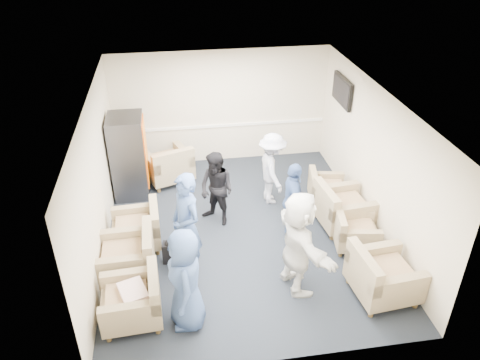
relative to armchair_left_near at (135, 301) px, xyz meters
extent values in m
plane|color=black|center=(1.90, 1.92, -0.35)|extent=(6.00, 6.00, 0.00)
plane|color=white|center=(1.90, 1.92, 2.35)|extent=(6.00, 6.00, 0.00)
cube|color=beige|center=(1.90, 4.92, 1.00)|extent=(5.00, 0.02, 2.70)
cube|color=beige|center=(1.90, -1.08, 1.00)|extent=(5.00, 0.02, 2.70)
cube|color=beige|center=(-0.60, 1.92, 1.00)|extent=(0.02, 6.00, 2.70)
cube|color=beige|center=(4.40, 1.92, 1.00)|extent=(0.02, 6.00, 2.70)
cube|color=white|center=(1.90, 4.90, 0.55)|extent=(4.98, 0.04, 0.06)
cube|color=black|center=(4.34, 3.72, 1.70)|extent=(0.07, 1.00, 0.58)
cube|color=black|center=(4.30, 3.72, 1.70)|extent=(0.01, 0.92, 0.50)
cube|color=#47484E|center=(4.38, 3.72, 1.55)|extent=(0.04, 0.10, 0.25)
cube|color=#93805F|center=(-0.06, 0.00, -0.08)|extent=(0.91, 0.91, 0.29)
cube|color=#A07D58|center=(-0.06, 0.00, 0.11)|extent=(0.63, 0.59, 0.10)
cube|color=#93805F|center=(0.30, 0.02, 0.27)|extent=(0.19, 0.87, 0.41)
cube|color=#93805F|center=(-0.18, 1.01, -0.06)|extent=(0.94, 0.94, 0.30)
cube|color=#A07D58|center=(-0.18, 1.01, 0.14)|extent=(0.65, 0.61, 0.11)
cube|color=#93805F|center=(0.20, 1.02, 0.30)|extent=(0.17, 0.92, 0.43)
cube|color=#93805F|center=(-0.05, 1.81, -0.08)|extent=(0.90, 0.90, 0.28)
cube|color=#A07D58|center=(-0.05, 1.81, 0.11)|extent=(0.62, 0.58, 0.10)
cube|color=#93805F|center=(0.31, 1.83, 0.26)|extent=(0.19, 0.86, 0.40)
cube|color=#93805F|center=(3.87, -0.09, -0.06)|extent=(1.03, 1.03, 0.31)
cube|color=#A07D58|center=(3.87, -0.09, 0.15)|extent=(0.71, 0.67, 0.11)
cube|color=#93805F|center=(3.48, -0.13, 0.32)|extent=(0.24, 0.95, 0.44)
cube|color=#93805F|center=(3.89, 1.17, -0.11)|extent=(0.88, 0.88, 0.25)
cube|color=#A07D58|center=(3.89, 1.17, 0.06)|extent=(0.60, 0.57, 0.09)
cube|color=#93805F|center=(3.58, 1.22, 0.19)|extent=(0.25, 0.77, 0.36)
cube|color=#93805F|center=(3.89, 1.83, -0.06)|extent=(1.03, 1.03, 0.31)
cube|color=#A07D58|center=(3.89, 1.83, 0.15)|extent=(0.71, 0.67, 0.11)
cube|color=#93805F|center=(3.50, 1.79, 0.32)|extent=(0.25, 0.95, 0.44)
cube|color=#93805F|center=(3.84, 2.63, -0.12)|extent=(0.86, 0.86, 0.25)
cube|color=#A07D58|center=(3.84, 2.63, 0.05)|extent=(0.59, 0.56, 0.09)
cube|color=#93805F|center=(3.53, 2.69, 0.18)|extent=(0.25, 0.76, 0.35)
cube|color=#93805F|center=(0.58, 4.10, -0.06)|extent=(1.21, 1.21, 0.31)
cube|color=#A07D58|center=(0.58, 4.10, 0.16)|extent=(0.80, 0.83, 0.11)
cube|color=#93805F|center=(0.71, 3.73, 0.32)|extent=(0.95, 0.47, 0.45)
cube|color=#47484E|center=(-0.20, 3.67, 0.54)|extent=(0.70, 0.84, 1.78)
cube|color=red|center=(0.16, 3.67, 0.63)|extent=(0.02, 0.72, 1.42)
cube|color=black|center=(0.16, 3.67, -0.11)|extent=(0.02, 0.42, 0.11)
cube|color=black|center=(0.55, 1.24, -0.15)|extent=(0.30, 0.23, 0.39)
sphere|color=black|center=(0.55, 1.24, 0.02)|extent=(0.19, 0.19, 0.19)
cube|color=white|center=(-0.01, 0.00, 0.18)|extent=(0.49, 0.56, 0.14)
imported|color=#3C5790|center=(0.77, -0.18, 0.48)|extent=(0.53, 0.81, 1.66)
imported|color=#3C5790|center=(0.85, 0.97, 0.59)|extent=(0.72, 0.81, 1.87)
imported|color=black|center=(1.49, 2.31, 0.41)|extent=(0.92, 0.92, 1.50)
imported|color=white|center=(2.69, 2.89, 0.43)|extent=(0.64, 1.03, 1.54)
imported|color=#3C5790|center=(2.81, 1.63, 0.43)|extent=(0.42, 0.92, 1.54)
imported|color=white|center=(2.55, 0.31, 0.55)|extent=(0.82, 1.72, 1.78)
camera|label=1|loc=(0.76, -5.23, 5.10)|focal=35.00mm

